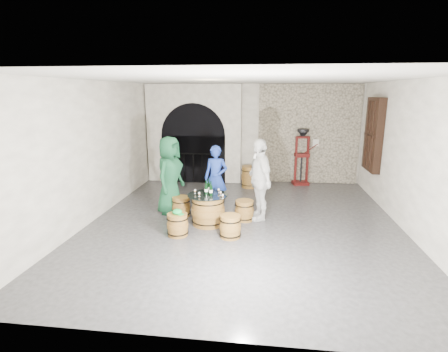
# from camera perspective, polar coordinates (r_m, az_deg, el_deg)

# --- Properties ---
(ground) EXTENTS (8.00, 8.00, 0.00)m
(ground) POSITION_cam_1_polar(r_m,az_deg,el_deg) (8.17, 3.18, -7.55)
(ground) COLOR #2D2D2F
(ground) RESTS_ON ground
(wall_back) EXTENTS (8.00, 0.00, 8.00)m
(wall_back) POSITION_cam_1_polar(r_m,az_deg,el_deg) (11.69, 4.65, 6.94)
(wall_back) COLOR white
(wall_back) RESTS_ON ground
(wall_front) EXTENTS (8.00, 0.00, 8.00)m
(wall_front) POSITION_cam_1_polar(r_m,az_deg,el_deg) (3.87, -0.67, -6.64)
(wall_front) COLOR white
(wall_front) RESTS_ON ground
(wall_left) EXTENTS (0.00, 8.00, 8.00)m
(wall_left) POSITION_cam_1_polar(r_m,az_deg,el_deg) (8.69, -20.41, 3.85)
(wall_left) COLOR white
(wall_left) RESTS_ON ground
(wall_right) EXTENTS (0.00, 8.00, 8.00)m
(wall_right) POSITION_cam_1_polar(r_m,az_deg,el_deg) (8.28, 28.29, 2.63)
(wall_right) COLOR white
(wall_right) RESTS_ON ground
(ceiling) EXTENTS (8.00, 8.00, 0.00)m
(ceiling) POSITION_cam_1_polar(r_m,az_deg,el_deg) (7.62, 3.50, 15.50)
(ceiling) COLOR beige
(ceiling) RESTS_ON wall_back
(stone_facing_panel) EXTENTS (3.20, 0.12, 3.18)m
(stone_facing_panel) POSITION_cam_1_polar(r_m,az_deg,el_deg) (11.69, 13.55, 6.61)
(stone_facing_panel) COLOR #B1A58D
(stone_facing_panel) RESTS_ON ground
(arched_opening) EXTENTS (3.10, 0.60, 3.19)m
(arched_opening) POSITION_cam_1_polar(r_m,az_deg,el_deg) (11.67, -4.83, 6.83)
(arched_opening) COLOR white
(arched_opening) RESTS_ON ground
(shuttered_window) EXTENTS (0.23, 1.10, 2.00)m
(shuttered_window) POSITION_cam_1_polar(r_m,az_deg,el_deg) (10.47, 23.18, 6.23)
(shuttered_window) COLOR black
(shuttered_window) RESTS_ON wall_right
(barrel_table) EXTENTS (0.91, 0.91, 0.71)m
(barrel_table) POSITION_cam_1_polar(r_m,az_deg,el_deg) (7.93, -2.62, -5.52)
(barrel_table) COLOR olive
(barrel_table) RESTS_ON ground
(barrel_stool_left) EXTENTS (0.45, 0.45, 0.48)m
(barrel_stool_left) POSITION_cam_1_polar(r_m,az_deg,el_deg) (8.55, -7.01, -4.96)
(barrel_stool_left) COLOR olive
(barrel_stool_left) RESTS_ON ground
(barrel_stool_far) EXTENTS (0.45, 0.45, 0.48)m
(barrel_stool_far) POSITION_cam_1_polar(r_m,az_deg,el_deg) (8.78, -1.52, -4.36)
(barrel_stool_far) COLOR olive
(barrel_stool_far) RESTS_ON ground
(barrel_stool_right) EXTENTS (0.45, 0.45, 0.48)m
(barrel_stool_right) POSITION_cam_1_polar(r_m,az_deg,el_deg) (8.22, 3.35, -5.64)
(barrel_stool_right) COLOR olive
(barrel_stool_right) RESTS_ON ground
(barrel_stool_near_right) EXTENTS (0.45, 0.45, 0.48)m
(barrel_stool_near_right) POSITION_cam_1_polar(r_m,az_deg,el_deg) (7.28, 1.04, -8.24)
(barrel_stool_near_right) COLOR olive
(barrel_stool_near_right) RESTS_ON ground
(barrel_stool_near_left) EXTENTS (0.45, 0.45, 0.48)m
(barrel_stool_near_left) POSITION_cam_1_polar(r_m,az_deg,el_deg) (7.43, -7.58, -7.89)
(barrel_stool_near_left) COLOR olive
(barrel_stool_near_left) RESTS_ON ground
(green_cap) EXTENTS (0.24, 0.20, 0.11)m
(green_cap) POSITION_cam_1_polar(r_m,az_deg,el_deg) (7.33, -7.63, -5.82)
(green_cap) COLOR #0E9C39
(green_cap) RESTS_ON barrel_stool_near_left
(person_green) EXTENTS (0.81, 1.05, 1.91)m
(person_green) POSITION_cam_1_polar(r_m,az_deg,el_deg) (8.61, -8.83, 0.09)
(person_green) COLOR #134529
(person_green) RESTS_ON ground
(person_blue) EXTENTS (0.65, 0.47, 1.65)m
(person_blue) POSITION_cam_1_polar(r_m,az_deg,el_deg) (8.81, -1.32, -0.33)
(person_blue) COLOR navy
(person_blue) RESTS_ON ground
(person_white) EXTENTS (0.87, 1.22, 1.91)m
(person_white) POSITION_cam_1_polar(r_m,az_deg,el_deg) (8.15, 5.77, -0.58)
(person_white) COLOR silver
(person_white) RESTS_ON ground
(wine_bottle_left) EXTENTS (0.08, 0.08, 0.32)m
(wine_bottle_left) POSITION_cam_1_polar(r_m,az_deg,el_deg) (7.78, -2.91, -2.13)
(wine_bottle_left) COLOR black
(wine_bottle_left) RESTS_ON barrel_table
(wine_bottle_center) EXTENTS (0.08, 0.08, 0.32)m
(wine_bottle_center) POSITION_cam_1_polar(r_m,az_deg,el_deg) (7.71, -2.15, -2.27)
(wine_bottle_center) COLOR black
(wine_bottle_center) RESTS_ON barrel_table
(wine_bottle_right) EXTENTS (0.08, 0.08, 0.32)m
(wine_bottle_right) POSITION_cam_1_polar(r_m,az_deg,el_deg) (7.94, -2.55, -1.80)
(wine_bottle_right) COLOR black
(wine_bottle_right) RESTS_ON barrel_table
(tasting_glass_a) EXTENTS (0.05, 0.05, 0.10)m
(tasting_glass_a) POSITION_cam_1_polar(r_m,az_deg,el_deg) (7.67, -4.07, -3.01)
(tasting_glass_a) COLOR #B16322
(tasting_glass_a) RESTS_ON barrel_table
(tasting_glass_b) EXTENTS (0.05, 0.05, 0.10)m
(tasting_glass_b) POSITION_cam_1_polar(r_m,az_deg,el_deg) (7.73, -0.57, -2.85)
(tasting_glass_b) COLOR #B16322
(tasting_glass_b) RESTS_ON barrel_table
(tasting_glass_c) EXTENTS (0.05, 0.05, 0.10)m
(tasting_glass_c) POSITION_cam_1_polar(r_m,az_deg,el_deg) (8.07, -2.98, -2.15)
(tasting_glass_c) COLOR #B16322
(tasting_glass_c) RESTS_ON barrel_table
(tasting_glass_d) EXTENTS (0.05, 0.05, 0.10)m
(tasting_glass_d) POSITION_cam_1_polar(r_m,az_deg,el_deg) (7.94, -0.87, -2.41)
(tasting_glass_d) COLOR #B16322
(tasting_glass_d) RESTS_ON barrel_table
(tasting_glass_e) EXTENTS (0.05, 0.05, 0.10)m
(tasting_glass_e) POSITION_cam_1_polar(r_m,az_deg,el_deg) (7.51, -0.21, -3.34)
(tasting_glass_e) COLOR #B16322
(tasting_glass_e) RESTS_ON barrel_table
(tasting_glass_f) EXTENTS (0.05, 0.05, 0.10)m
(tasting_glass_f) POSITION_cam_1_polar(r_m,az_deg,el_deg) (7.90, -4.74, -2.53)
(tasting_glass_f) COLOR #B16322
(tasting_glass_f) RESTS_ON barrel_table
(side_barrel) EXTENTS (0.51, 0.51, 0.68)m
(side_barrel) POSITION_cam_1_polar(r_m,az_deg,el_deg) (11.01, 4.16, -0.13)
(side_barrel) COLOR olive
(side_barrel) RESTS_ON ground
(corking_press) EXTENTS (0.77, 0.48, 1.80)m
(corking_press) POSITION_cam_1_polar(r_m,az_deg,el_deg) (11.47, 12.61, 3.74)
(corking_press) COLOR #53120D
(corking_press) RESTS_ON ground
(control_box) EXTENTS (0.18, 0.10, 0.22)m
(control_box) POSITION_cam_1_polar(r_m,az_deg,el_deg) (11.68, 14.74, 5.29)
(control_box) COLOR silver
(control_box) RESTS_ON wall_back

